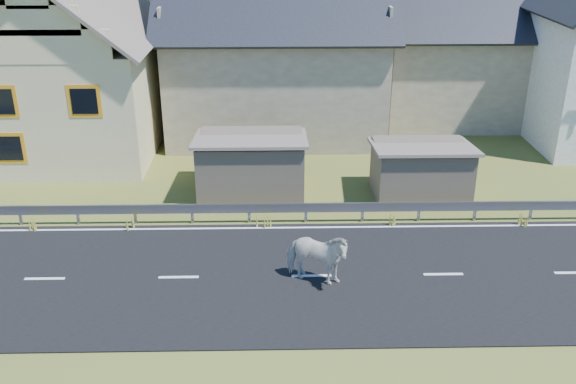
{
  "coord_description": "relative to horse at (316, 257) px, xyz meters",
  "views": [
    {
      "loc": [
        -1.07,
        -16.64,
        10.17
      ],
      "look_at": [
        -0.68,
        1.5,
        2.15
      ],
      "focal_mm": 40.0,
      "sensor_mm": 36.0,
      "label": 1
    }
  ],
  "objects": [
    {
      "name": "shed_right",
      "position": [
        4.4,
        6.35,
        0.11
      ],
      "size": [
        3.8,
        2.9,
        2.2
      ],
      "primitive_type": "cube",
      "color": "#6D5E4F",
      "rests_on": "ground"
    },
    {
      "name": "horse",
      "position": [
        0.0,
        0.0,
        0.0
      ],
      "size": [
        1.58,
        2.2,
        1.69
      ],
      "primitive_type": "imported",
      "rotation": [
        0.0,
        0.0,
        1.2
      ],
      "color": "silver",
      "rests_on": "road"
    },
    {
      "name": "road",
      "position": [
        -0.1,
        0.35,
        -0.87
      ],
      "size": [
        60.0,
        7.0,
        0.04
      ],
      "primitive_type": "cube",
      "color": "black",
      "rests_on": "ground"
    },
    {
      "name": "lane_markings",
      "position": [
        -0.1,
        0.35,
        -0.84
      ],
      "size": [
        60.0,
        6.6,
        0.01
      ],
      "primitive_type": "cube",
      "color": "silver",
      "rests_on": "road"
    },
    {
      "name": "shed_left",
      "position": [
        -2.1,
        6.85,
        0.21
      ],
      "size": [
        4.3,
        3.3,
        2.4
      ],
      "primitive_type": "cube",
      "color": "#6D5E4F",
      "rests_on": "ground"
    },
    {
      "name": "house_stone_a",
      "position": [
        -1.1,
        15.35,
        3.75
      ],
      "size": [
        10.8,
        9.8,
        8.9
      ],
      "color": "tan",
      "rests_on": "ground"
    },
    {
      "name": "house_cream",
      "position": [
        -10.11,
        12.35,
        3.47
      ],
      "size": [
        7.8,
        9.8,
        8.3
      ],
      "color": "beige",
      "rests_on": "ground"
    },
    {
      "name": "guardrail",
      "position": [
        -0.1,
        4.03,
        -0.32
      ],
      "size": [
        28.1,
        0.09,
        0.75
      ],
      "color": "#93969B",
      "rests_on": "ground"
    },
    {
      "name": "mountain",
      "position": [
        4.9,
        180.35,
        -20.89
      ],
      "size": [
        440.0,
        280.0,
        260.0
      ],
      "primitive_type": "ellipsoid",
      "color": "#293D11",
      "rests_on": "ground"
    },
    {
      "name": "ground",
      "position": [
        -0.1,
        0.35,
        -0.89
      ],
      "size": [
        160.0,
        160.0,
        0.0
      ],
      "primitive_type": "plane",
      "color": "#484F1E",
      "rests_on": "ground"
    },
    {
      "name": "house_stone_b",
      "position": [
        8.9,
        17.35,
        3.35
      ],
      "size": [
        9.8,
        8.8,
        8.1
      ],
      "color": "tan",
      "rests_on": "ground"
    }
  ]
}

